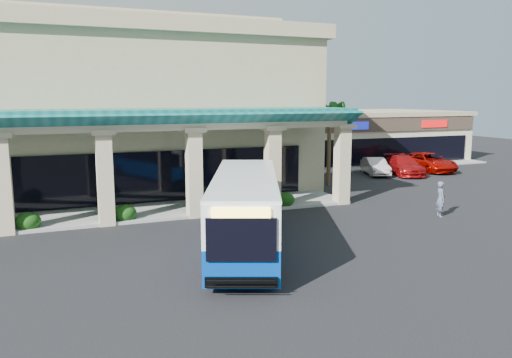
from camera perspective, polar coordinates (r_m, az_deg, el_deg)
name	(u,v)px	position (r m, az deg, el deg)	size (l,w,h in m)	color
ground	(288,236)	(23.06, 3.72, -6.51)	(110.00, 110.00, 0.00)	black
main_building	(79,106)	(36.00, -19.57, 7.82)	(30.80, 14.80, 11.35)	tan
arcade	(91,165)	(27.03, -18.30, 1.55)	(30.00, 6.20, 5.70)	#0F5E5E
strip_mall	(345,135)	(52.10, 10.13, 4.95)	(22.50, 12.50, 4.90)	beige
palm_0	(329,140)	(36.04, 8.36, 4.47)	(2.40, 2.40, 6.60)	#134A14
palm_1	(321,141)	(39.16, 7.39, 4.28)	(2.40, 2.40, 5.80)	#134A14
broadleaf_tree	(271,143)	(42.76, 1.73, 4.11)	(2.60, 2.60, 4.81)	#12390D
transit_bus	(245,212)	(20.82, -1.25, -3.81)	(2.59, 11.12, 3.11)	#023AA3
pedestrian	(441,199)	(28.25, 20.34, -2.15)	(0.69, 0.45, 1.90)	#495067
car_white	(375,166)	(41.97, 13.48, 1.41)	(1.48, 4.25, 1.40)	beige
car_red	(404,165)	(42.68, 16.55, 1.50)	(2.14, 5.27, 1.53)	#9B0C0E
car_gray	(428,162)	(45.34, 19.09, 1.85)	(2.62, 5.69, 1.58)	#9B0702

